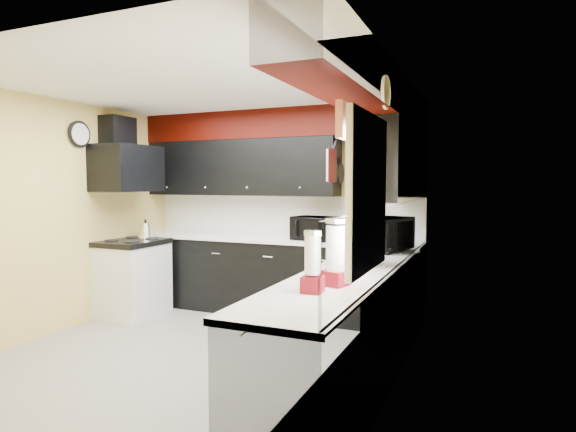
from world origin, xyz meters
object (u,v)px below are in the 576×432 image
object	(u,v)px
microwave	(384,234)
utensil_crock	(359,235)
knife_block	(360,231)
kettle	(146,230)
toaster_oven	(314,228)

from	to	relation	value
microwave	utensil_crock	size ratio (longest dim) A/B	4.05
utensil_crock	knife_block	xyz separation A→B (m)	(0.00, 0.06, 0.04)
knife_block	kettle	world-z (taller)	knife_block
toaster_oven	knife_block	bearing A→B (deg)	20.80
toaster_oven	knife_block	size ratio (longest dim) A/B	2.04
toaster_oven	microwave	xyz separation A→B (m)	(0.94, -0.54, 0.03)
microwave	kettle	distance (m)	3.02
kettle	knife_block	bearing A→B (deg)	11.69
toaster_oven	utensil_crock	xyz separation A→B (m)	(0.54, 0.03, -0.06)
kettle	utensil_crock	bearing A→B (deg)	10.50
toaster_oven	microwave	bearing A→B (deg)	-18.06
microwave	kettle	size ratio (longest dim) A/B	2.89
utensil_crock	kettle	distance (m)	2.66
toaster_oven	utensil_crock	world-z (taller)	toaster_oven
microwave	utensil_crock	bearing A→B (deg)	49.76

